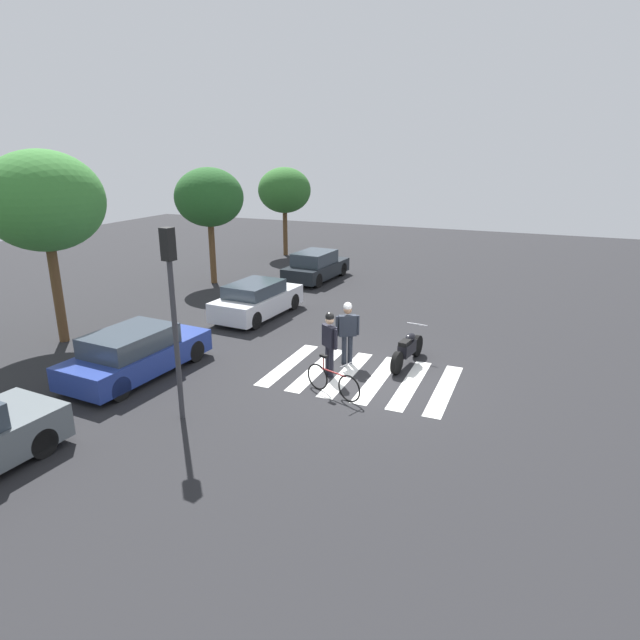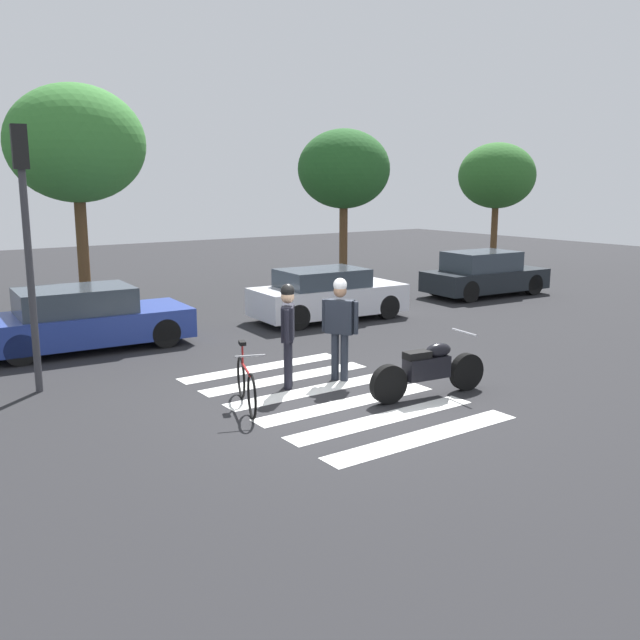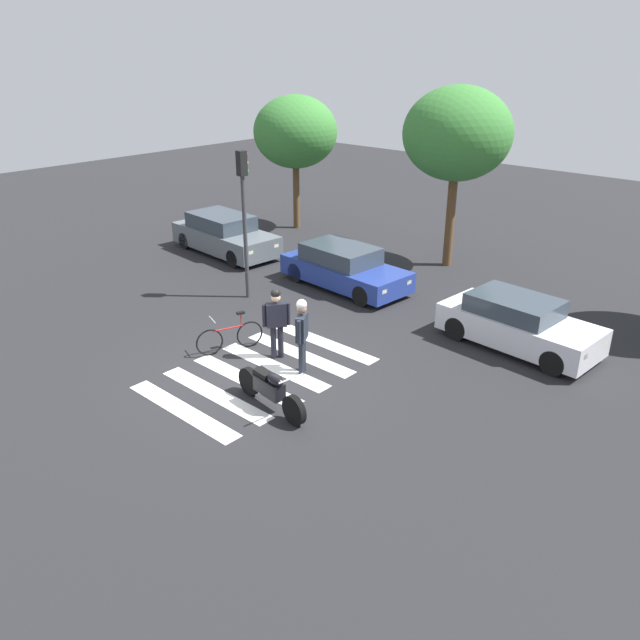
# 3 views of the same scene
# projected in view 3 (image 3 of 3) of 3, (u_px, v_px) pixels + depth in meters

# --- Properties ---
(ground_plane) EXTENTS (60.00, 60.00, 0.00)m
(ground_plane) POSITION_uv_depth(u_px,v_px,m) (260.00, 373.00, 15.02)
(ground_plane) COLOR #232326
(police_motorcycle) EXTENTS (2.23, 0.62, 1.04)m
(police_motorcycle) POSITION_uv_depth(u_px,v_px,m) (270.00, 389.00, 13.39)
(police_motorcycle) COLOR black
(police_motorcycle) RESTS_ON ground_plane
(leaning_bicycle) EXTENTS (0.69, 1.67, 1.01)m
(leaning_bicycle) POSITION_uv_depth(u_px,v_px,m) (230.00, 337.00, 15.95)
(leaning_bicycle) COLOR black
(leaning_bicycle) RESTS_ON ground_plane
(officer_on_foot) EXTENTS (0.43, 0.61, 1.86)m
(officer_on_foot) POSITION_uv_depth(u_px,v_px,m) (302.00, 330.00, 14.62)
(officer_on_foot) COLOR #1E232D
(officer_on_foot) RESTS_ON ground_plane
(officer_by_motorcycle) EXTENTS (0.45, 0.57, 1.82)m
(officer_by_motorcycle) POSITION_uv_depth(u_px,v_px,m) (276.00, 318.00, 15.35)
(officer_by_motorcycle) COLOR black
(officer_by_motorcycle) RESTS_ON ground_plane
(crosswalk_stripes) EXTENTS (3.36, 4.95, 0.01)m
(crosswalk_stripes) POSITION_uv_depth(u_px,v_px,m) (260.00, 373.00, 15.02)
(crosswalk_stripes) COLOR silver
(crosswalk_stripes) RESTS_ON ground_plane
(car_grey_coupe) EXTENTS (4.59, 2.07, 1.43)m
(car_grey_coupe) POSITION_uv_depth(u_px,v_px,m) (225.00, 235.00, 23.38)
(car_grey_coupe) COLOR black
(car_grey_coupe) RESTS_ON ground_plane
(car_blue_hatchback) EXTENTS (4.39, 2.06, 1.33)m
(car_blue_hatchback) POSITION_uv_depth(u_px,v_px,m) (344.00, 268.00, 20.09)
(car_blue_hatchback) COLOR black
(car_blue_hatchback) RESTS_ON ground_plane
(car_white_van) EXTENTS (4.09, 1.95, 1.33)m
(car_white_van) POSITION_uv_depth(u_px,v_px,m) (518.00, 324.00, 16.07)
(car_white_van) COLOR black
(car_white_van) RESTS_ON ground_plane
(traffic_light_pole) EXTENTS (0.27, 0.34, 4.41)m
(traffic_light_pole) POSITION_uv_depth(u_px,v_px,m) (244.00, 202.00, 18.34)
(traffic_light_pole) COLOR #38383D
(traffic_light_pole) RESTS_ON ground_plane
(street_tree_near) EXTENTS (3.35, 3.35, 5.35)m
(street_tree_near) POSITION_uv_depth(u_px,v_px,m) (295.00, 132.00, 25.29)
(street_tree_near) COLOR brown
(street_tree_near) RESTS_ON ground_plane
(street_tree_mid) EXTENTS (3.56, 3.56, 5.99)m
(street_tree_mid) POSITION_uv_depth(u_px,v_px,m) (457.00, 134.00, 20.55)
(street_tree_mid) COLOR brown
(street_tree_mid) RESTS_ON ground_plane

